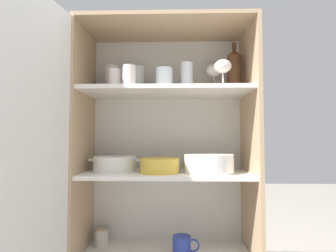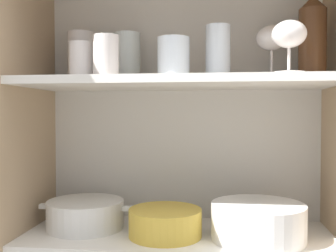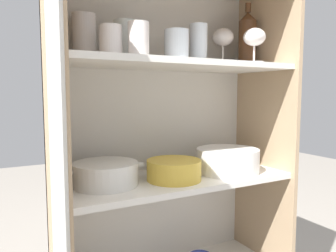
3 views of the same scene
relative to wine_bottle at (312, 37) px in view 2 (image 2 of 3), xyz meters
The scene contains 16 objects.
cupboard_back_panel 0.63m from the wine_bottle, 159.51° to the left, with size 0.84×0.02×1.41m, color silver.
cupboard_side_left 0.92m from the wine_bottle, behind, with size 0.02×0.35×1.41m, color tan.
shelf_board_middle 0.63m from the wine_bottle, behind, with size 0.81×0.32×0.02m, color silver.
shelf_board_upper 0.37m from the wine_bottle, behind, with size 0.81×0.32×0.02m, color silver.
tumbler_glass_0 0.53m from the wine_bottle, 168.60° to the right, with size 0.06×0.06×0.11m.
tumbler_glass_1 0.60m from the wine_bottle, behind, with size 0.07×0.07×0.10m.
tumbler_glass_2 0.25m from the wine_bottle, behind, with size 0.07×0.07×0.14m.
tumbler_glass_3 0.37m from the wine_bottle, behind, with size 0.08×0.08×0.11m.
tumbler_glass_4 0.65m from the wine_bottle, behind, with size 0.08×0.08×0.15m.
tumbler_glass_5 0.51m from the wine_bottle, behind, with size 0.08×0.08×0.14m.
wine_glass_0 0.10m from the wine_bottle, 163.40° to the left, with size 0.09×0.09×0.15m.
wine_glass_1 0.15m from the wine_bottle, 122.39° to the right, with size 0.08×0.08×0.12m.
wine_bottle is the anchor object (origin of this frame).
plate_stack_white 0.50m from the wine_bottle, 155.27° to the right, with size 0.24×0.24×0.09m.
mixing_bowl_large 0.61m from the wine_bottle, 169.68° to the right, with size 0.19×0.19×0.07m.
casserole_dish 0.77m from the wine_bottle, behind, with size 0.26×0.21×0.08m.
Camera 2 is at (0.10, -0.87, 1.01)m, focal length 42.00 mm.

